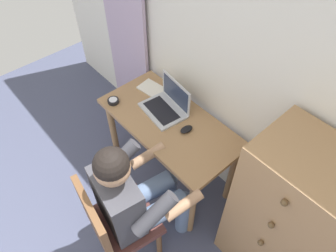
% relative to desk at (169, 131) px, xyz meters
% --- Properties ---
extents(wall_back, '(4.80, 0.05, 2.50)m').
position_rel_desk_xyz_m(wall_back, '(0.45, 0.35, 0.65)').
color(wall_back, silver).
rests_on(wall_back, ground_plane).
extents(curtain_panel, '(0.56, 0.03, 2.24)m').
position_rel_desk_xyz_m(curtain_panel, '(-0.88, 0.28, 0.52)').
color(curtain_panel, '#B29EBC').
rests_on(curtain_panel, ground_plane).
extents(desk, '(1.11, 0.56, 0.72)m').
position_rel_desk_xyz_m(desk, '(0.00, 0.00, 0.00)').
color(desk, '#9E754C').
rests_on(desk, ground_plane).
extents(dresser, '(0.59, 0.48, 1.23)m').
position_rel_desk_xyz_m(dresser, '(1.01, 0.06, 0.01)').
color(dresser, '#9E754C').
rests_on(dresser, ground_plane).
extents(chair, '(0.48, 0.46, 0.88)m').
position_rel_desk_xyz_m(chair, '(0.28, -0.73, -0.11)').
color(chair, brown).
rests_on(chair, ground_plane).
extents(person_seated, '(0.59, 0.63, 1.20)m').
position_rel_desk_xyz_m(person_seated, '(0.31, -0.55, 0.07)').
color(person_seated, '#6B84AD').
rests_on(person_seated, ground_plane).
extents(laptop, '(0.37, 0.29, 0.24)m').
position_rel_desk_xyz_m(laptop, '(-0.10, 0.07, 0.17)').
color(laptop, '#B7BABF').
rests_on(laptop, desk).
extents(computer_mouse, '(0.07, 0.11, 0.03)m').
position_rel_desk_xyz_m(computer_mouse, '(0.16, 0.03, 0.14)').
color(computer_mouse, black).
rests_on(computer_mouse, desk).
extents(desk_clock, '(0.09, 0.09, 0.03)m').
position_rel_desk_xyz_m(desk_clock, '(-0.44, -0.20, 0.14)').
color(desk_clock, black).
rests_on(desk_clock, desk).
extents(notebook_pad, '(0.23, 0.18, 0.01)m').
position_rel_desk_xyz_m(notebook_pad, '(-0.36, 0.13, 0.13)').
color(notebook_pad, silver).
rests_on(notebook_pad, desk).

